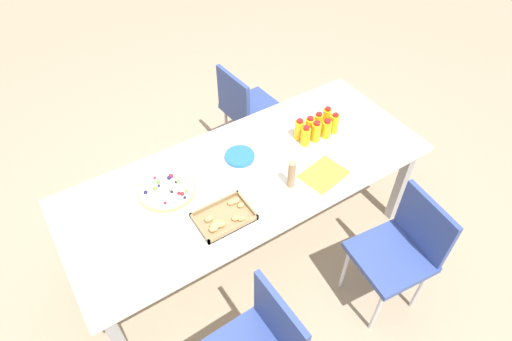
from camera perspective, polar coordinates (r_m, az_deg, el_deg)
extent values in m
plane|color=gray|center=(3.12, -0.87, -9.49)|extent=(12.00, 12.00, 0.00)
cube|color=silver|center=(2.57, -1.04, -0.50)|extent=(2.20, 0.90, 0.04)
cube|color=#99999E|center=(3.50, 10.08, 5.65)|extent=(0.06, 0.06, 0.69)
cube|color=#99999E|center=(2.91, -22.53, -8.93)|extent=(0.06, 0.06, 0.69)
cube|color=#99999E|center=(3.17, 18.59, -1.77)|extent=(0.06, 0.06, 0.69)
cube|color=#33478C|center=(2.63, 17.34, -10.87)|extent=(0.44, 0.44, 0.04)
cube|color=#33478C|center=(2.58, 21.39, -6.77)|extent=(0.07, 0.38, 0.38)
cylinder|color=silver|center=(2.72, 15.66, -17.58)|extent=(0.02, 0.02, 0.41)
cylinder|color=silver|center=(2.82, 11.66, -12.61)|extent=(0.02, 0.02, 0.41)
cylinder|color=silver|center=(2.87, 20.79, -14.50)|extent=(0.02, 0.02, 0.41)
cylinder|color=silver|center=(2.96, 16.77, -9.96)|extent=(0.02, 0.02, 0.41)
cube|color=#33478C|center=(2.13, 3.13, -19.30)|extent=(0.04, 0.38, 0.38)
cylinder|color=silver|center=(2.57, -0.04, -21.01)|extent=(0.02, 0.02, 0.41)
cube|color=#33478C|center=(3.46, -0.39, 8.19)|extent=(0.43, 0.43, 0.04)
cube|color=#33478C|center=(3.26, -3.03, 9.61)|extent=(0.06, 0.38, 0.38)
cylinder|color=silver|center=(3.79, 0.11, 7.33)|extent=(0.02, 0.02, 0.41)
cylinder|color=silver|center=(3.60, 3.21, 4.79)|extent=(0.02, 0.02, 0.41)
cylinder|color=silver|center=(3.65, -3.90, 5.42)|extent=(0.02, 0.02, 0.41)
cylinder|color=silver|center=(3.45, -0.89, 2.69)|extent=(0.02, 0.02, 0.41)
cylinder|color=#F8AB14|center=(2.87, 9.35, 6.94)|extent=(0.06, 0.06, 0.12)
cylinder|color=red|center=(2.83, 9.51, 8.05)|extent=(0.04, 0.04, 0.02)
cylinder|color=#FBAD14|center=(2.83, 8.21, 6.30)|extent=(0.06, 0.06, 0.12)
cylinder|color=red|center=(2.78, 8.35, 7.39)|extent=(0.04, 0.04, 0.02)
cylinder|color=#F9AE14|center=(2.79, 7.10, 5.77)|extent=(0.06, 0.06, 0.12)
cylinder|color=red|center=(2.75, 7.22, 6.85)|extent=(0.04, 0.04, 0.02)
cylinder|color=#F9AB14|center=(2.75, 5.73, 5.36)|extent=(0.06, 0.06, 0.13)
cylinder|color=red|center=(2.70, 5.84, 6.54)|extent=(0.04, 0.04, 0.02)
cylinder|color=#FAAD14|center=(2.82, 10.31, 6.08)|extent=(0.06, 0.06, 0.13)
cylinder|color=red|center=(2.78, 10.50, 7.24)|extent=(0.04, 0.04, 0.02)
cylinder|color=#FAAC14|center=(2.79, 9.23, 5.45)|extent=(0.06, 0.06, 0.12)
cylinder|color=red|center=(2.75, 9.39, 6.50)|extent=(0.04, 0.04, 0.02)
cylinder|color=#F8AD14|center=(2.75, 7.91, 5.04)|extent=(0.06, 0.06, 0.13)
cylinder|color=red|center=(2.70, 8.07, 6.20)|extent=(0.04, 0.04, 0.02)
cylinder|color=#FAAD14|center=(2.71, 6.57, 4.47)|extent=(0.06, 0.06, 0.12)
cylinder|color=red|center=(2.66, 6.69, 5.59)|extent=(0.04, 0.04, 0.02)
cylinder|color=tan|center=(2.50, -11.73, -2.40)|extent=(0.34, 0.34, 0.02)
cylinder|color=white|center=(2.50, -11.77, -2.21)|extent=(0.31, 0.31, 0.01)
sphere|color=#66B238|center=(2.44, -9.15, -2.73)|extent=(0.02, 0.02, 0.02)
sphere|color=#1E1947|center=(2.53, -11.44, -0.94)|extent=(0.02, 0.02, 0.02)
sphere|color=#66B238|center=(2.49, -13.22, -2.36)|extent=(0.02, 0.02, 0.02)
sphere|color=red|center=(2.43, -9.71, -3.06)|extent=(0.02, 0.02, 0.02)
sphere|color=red|center=(2.55, -13.27, -0.96)|extent=(0.02, 0.02, 0.02)
sphere|color=#1E1947|center=(2.41, -9.41, -3.55)|extent=(0.02, 0.02, 0.02)
sphere|color=#1E1947|center=(2.48, -14.40, -2.81)|extent=(0.02, 0.02, 0.02)
sphere|color=#1E1947|center=(2.45, -11.08, -2.79)|extent=(0.02, 0.02, 0.02)
sphere|color=#66B238|center=(2.46, -11.30, -2.60)|extent=(0.02, 0.02, 0.02)
sphere|color=#1E1947|center=(2.50, -10.53, -1.52)|extent=(0.02, 0.02, 0.02)
sphere|color=red|center=(2.41, -11.94, -4.21)|extent=(0.02, 0.02, 0.02)
sphere|color=red|center=(2.54, -11.18, -0.71)|extent=(0.03, 0.03, 0.03)
sphere|color=#66B238|center=(2.50, -10.25, -1.46)|extent=(0.02, 0.02, 0.02)
sphere|color=#1E1947|center=(2.50, -12.75, -1.97)|extent=(0.02, 0.02, 0.02)
sphere|color=red|center=(2.44, -10.17, -2.96)|extent=(0.02, 0.02, 0.02)
sphere|color=#66B238|center=(2.52, -12.81, -1.46)|extent=(0.03, 0.03, 0.03)
cube|color=olive|center=(2.33, -4.24, -6.28)|extent=(0.31, 0.22, 0.01)
cube|color=olive|center=(2.38, -5.49, -4.44)|extent=(0.31, 0.01, 0.03)
cube|color=olive|center=(2.27, -2.97, -7.78)|extent=(0.31, 0.01, 0.03)
cube|color=olive|center=(2.37, -1.18, -4.56)|extent=(0.01, 0.22, 0.03)
cube|color=olive|center=(2.29, -7.47, -7.61)|extent=(0.01, 0.22, 0.03)
ellipsoid|color=tan|center=(2.36, -2.02, -4.61)|extent=(0.04, 0.03, 0.02)
ellipsoid|color=tan|center=(2.30, -4.97, -6.76)|extent=(0.03, 0.02, 0.02)
ellipsoid|color=tan|center=(2.29, -5.27, -6.86)|extent=(0.05, 0.03, 0.03)
ellipsoid|color=tan|center=(2.28, -4.67, -7.05)|extent=(0.06, 0.04, 0.03)
ellipsoid|color=tan|center=(2.27, -5.64, -7.66)|extent=(0.05, 0.04, 0.03)
ellipsoid|color=tan|center=(2.38, -2.69, -4.03)|extent=(0.05, 0.03, 0.03)
ellipsoid|color=tan|center=(2.31, -6.29, -6.38)|extent=(0.05, 0.03, 0.03)
ellipsoid|color=tan|center=(2.38, -3.29, -4.22)|extent=(0.04, 0.03, 0.03)
ellipsoid|color=tan|center=(2.31, -2.69, -6.28)|extent=(0.05, 0.03, 0.03)
ellipsoid|color=tan|center=(2.31, -1.94, -6.41)|extent=(0.04, 0.03, 0.02)
ellipsoid|color=tan|center=(2.28, -5.49, -7.20)|extent=(0.05, 0.04, 0.03)
ellipsoid|color=tan|center=(2.28, -5.66, -7.50)|extent=(0.04, 0.03, 0.02)
cylinder|color=blue|center=(2.64, -2.16, 1.72)|extent=(0.18, 0.18, 0.00)
cylinder|color=blue|center=(2.64, -2.16, 1.80)|extent=(0.18, 0.18, 0.00)
cylinder|color=blue|center=(2.63, -2.16, 1.88)|extent=(0.18, 0.18, 0.00)
cylinder|color=blue|center=(2.63, -2.17, 1.96)|extent=(0.18, 0.18, 0.00)
cylinder|color=blue|center=(2.63, -2.17, 2.04)|extent=(0.18, 0.18, 0.00)
cube|color=white|center=(2.42, -19.71, -7.18)|extent=(0.15, 0.15, 0.02)
cylinder|color=#9E7A56|center=(2.42, 4.73, -0.54)|extent=(0.04, 0.04, 0.18)
cube|color=yellow|center=(2.57, 8.95, -0.52)|extent=(0.29, 0.24, 0.01)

